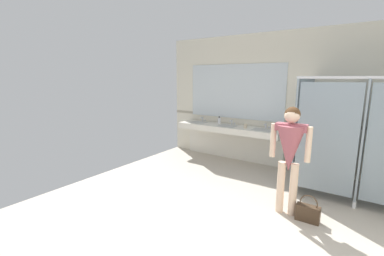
{
  "coord_description": "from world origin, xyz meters",
  "views": [
    {
      "loc": [
        0.89,
        -2.68,
        1.98
      ],
      "look_at": [
        -1.87,
        1.31,
        1.04
      ],
      "focal_mm": 24.28,
      "sensor_mm": 36.0,
      "label": 1
    }
  ],
  "objects_px": {
    "person_standing": "(290,148)",
    "handbag": "(308,213)",
    "paper_cup": "(245,126)",
    "soap_dispenser": "(219,120)"
  },
  "relations": [
    {
      "from": "paper_cup",
      "to": "person_standing",
      "type": "bearing_deg",
      "value": -50.59
    },
    {
      "from": "handbag",
      "to": "soap_dispenser",
      "type": "distance_m",
      "value": 3.3
    },
    {
      "from": "handbag",
      "to": "soap_dispenser",
      "type": "relative_size",
      "value": 2.2
    },
    {
      "from": "paper_cup",
      "to": "soap_dispenser",
      "type": "bearing_deg",
      "value": 164.41
    },
    {
      "from": "person_standing",
      "to": "handbag",
      "type": "relative_size",
      "value": 4.08
    },
    {
      "from": "person_standing",
      "to": "handbag",
      "type": "height_order",
      "value": "person_standing"
    },
    {
      "from": "soap_dispenser",
      "to": "paper_cup",
      "type": "distance_m",
      "value": 0.83
    },
    {
      "from": "person_standing",
      "to": "paper_cup",
      "type": "distance_m",
      "value": 2.2
    },
    {
      "from": "paper_cup",
      "to": "handbag",
      "type": "bearing_deg",
      "value": -45.71
    },
    {
      "from": "handbag",
      "to": "paper_cup",
      "type": "relative_size",
      "value": 4.01
    }
  ]
}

